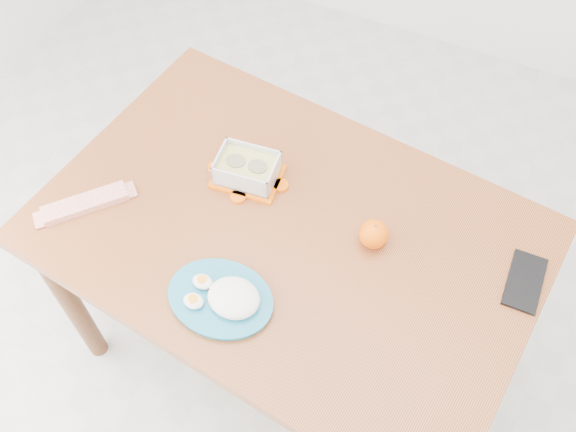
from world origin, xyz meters
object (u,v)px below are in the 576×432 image
at_px(food_container, 247,169).
at_px(smartphone, 525,282).
at_px(rice_plate, 224,297).
at_px(orange_fruit, 374,234).
at_px(dining_table, 288,250).

distance_m(food_container, smartphone, 0.73).
bearing_deg(smartphone, rice_plate, -152.49).
relative_size(food_container, rice_plate, 0.74).
height_order(orange_fruit, rice_plate, orange_fruit).
xyz_separation_m(dining_table, food_container, (-0.16, 0.10, 0.13)).
distance_m(dining_table, rice_plate, 0.27).
distance_m(dining_table, orange_fruit, 0.25).
height_order(food_container, orange_fruit, food_container).
distance_m(orange_fruit, rice_plate, 0.39).
height_order(dining_table, orange_fruit, orange_fruit).
bearing_deg(food_container, dining_table, -38.24).
relative_size(orange_fruit, smartphone, 0.46).
relative_size(dining_table, smartphone, 8.31).
xyz_separation_m(dining_table, orange_fruit, (0.20, 0.05, 0.13)).
relative_size(dining_table, orange_fruit, 18.00).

